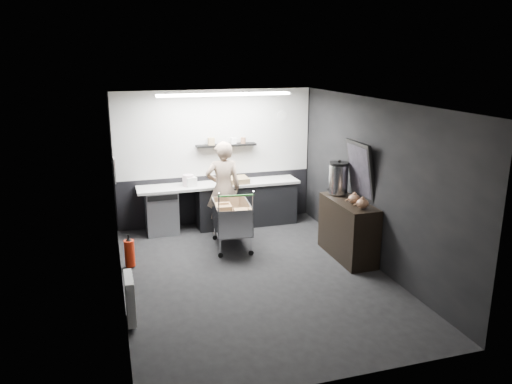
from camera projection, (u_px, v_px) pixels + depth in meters
name	position (u px, v px, depth m)	size (l,w,h in m)	color
floor	(255.00, 276.00, 7.84)	(5.50, 5.50, 0.00)	black
ceiling	(255.00, 102.00, 7.12)	(5.50, 5.50, 0.00)	silver
wall_back	(215.00, 158.00, 10.01)	(5.50, 5.50, 0.00)	black
wall_front	(334.00, 264.00, 4.94)	(5.50, 5.50, 0.00)	black
wall_left	(117.00, 204.00, 6.92)	(5.50, 5.50, 0.00)	black
wall_right	(373.00, 183.00, 8.04)	(5.50, 5.50, 0.00)	black
kitchen_wall_panel	(215.00, 133.00, 9.86)	(3.95, 0.02, 1.70)	beige
dado_panel	(216.00, 199.00, 10.22)	(3.95, 0.02, 1.00)	black
floating_shelf	(226.00, 145.00, 9.88)	(1.20, 0.22, 0.04)	black
wall_clock	(282.00, 116.00, 10.17)	(0.20, 0.20, 0.03)	silver
poster	(115.00, 170.00, 8.07)	(0.02, 0.30, 0.40)	silver
poster_red_band	(114.00, 166.00, 8.05)	(0.01, 0.22, 0.10)	red
radiator	(130.00, 298.00, 6.37)	(0.10, 0.50, 0.60)	silver
ceiling_strip	(224.00, 94.00, 8.83)	(2.40, 0.20, 0.04)	white
prep_counter	(226.00, 204.00, 9.99)	(3.20, 0.61, 0.90)	black
person	(223.00, 189.00, 9.41)	(0.66, 0.44, 1.82)	#C0AD98
shopping_cart	(232.00, 219.00, 8.85)	(0.71, 1.07, 1.13)	silver
sideboard	(348.00, 221.00, 8.44)	(0.57, 1.32, 1.98)	black
fire_extinguisher	(130.00, 252.00, 8.07)	(0.16, 0.16, 0.54)	red
cardboard_box	(234.00, 180.00, 9.85)	(0.54, 0.41, 0.11)	olive
pink_tub	(188.00, 180.00, 9.63)	(0.22, 0.22, 0.22)	silver
white_container	(191.00, 182.00, 9.60)	(0.20, 0.15, 0.18)	silver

